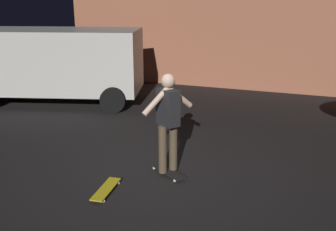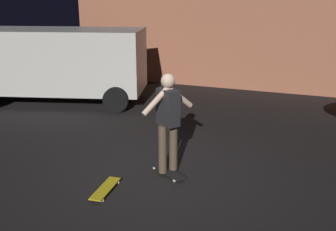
# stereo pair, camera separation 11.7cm
# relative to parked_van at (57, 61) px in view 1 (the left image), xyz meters

# --- Properties ---
(ground_plane) EXTENTS (28.00, 28.00, 0.00)m
(ground_plane) POSITION_rel_parked_van_xyz_m (4.47, -3.54, -1.16)
(ground_plane) COLOR black
(low_building) EXTENTS (11.94, 3.01, 2.82)m
(low_building) POSITION_rel_parked_van_xyz_m (4.52, 4.76, 0.25)
(low_building) COLOR #B76B4C
(low_building) RESTS_ON ground_plane
(parked_van) EXTENTS (4.95, 3.28, 2.03)m
(parked_van) POSITION_rel_parked_van_xyz_m (0.00, 0.00, 0.00)
(parked_van) COLOR silver
(parked_van) RESTS_ON ground_plane
(skateboard_ridden) EXTENTS (0.76, 0.60, 0.07)m
(skateboard_ridden) POSITION_rel_parked_van_xyz_m (4.59, -3.45, -1.11)
(skateboard_ridden) COLOR black
(skateboard_ridden) RESTS_ON ground_plane
(skateboard_spare) EXTENTS (0.28, 0.80, 0.07)m
(skateboard_spare) POSITION_rel_parked_van_xyz_m (3.91, -4.39, -1.11)
(skateboard_spare) COLOR gold
(skateboard_spare) RESTS_ON ground_plane
(skater) EXTENTS (0.62, 0.87, 1.67)m
(skater) POSITION_rel_parked_van_xyz_m (4.59, -3.45, -0.12)
(skater) COLOR brown
(skater) RESTS_ON skateboard_ridden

